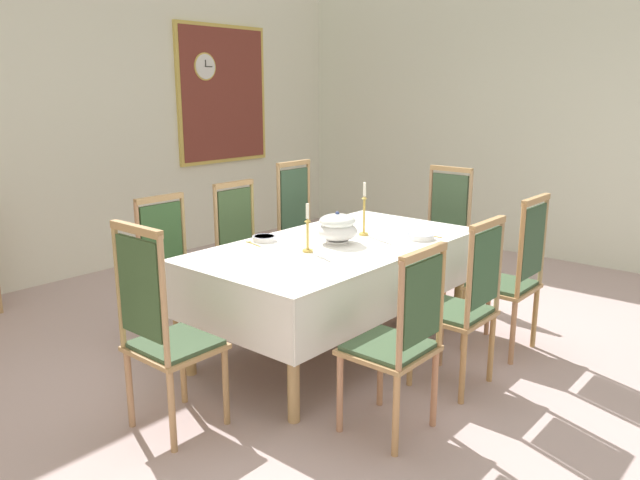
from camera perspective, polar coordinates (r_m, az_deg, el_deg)
name	(u,v)px	position (r m, az deg, el deg)	size (l,w,h in m)	color
ground	(351,354)	(4.48, 2.86, -10.50)	(6.80, 6.38, 0.04)	#B99F9D
back_wall	(89,96)	(6.56, -20.48, 12.33)	(6.80, 0.08, 3.50)	silver
right_wall	(551,95)	(7.13, 20.56, 12.38)	(0.08, 6.38, 3.50)	silver
dining_table	(337,254)	(4.31, 1.59, -1.29)	(2.10, 1.12, 0.77)	tan
tablecloth	(337,256)	(4.32, 1.59, -1.53)	(2.12, 1.14, 0.38)	white
chair_south_a	(399,338)	(3.31, 7.30, -8.98)	(0.44, 0.42, 1.05)	tan
chair_north_a	(174,269)	(4.58, -13.31, -2.64)	(0.44, 0.42, 1.08)	tan
chair_south_b	(463,302)	(3.88, 13.09, -5.60)	(0.44, 0.42, 1.08)	tan
chair_north_b	(246,249)	(5.01, -6.83, -0.85)	(0.44, 0.42, 1.10)	#B5834F
chair_south_c	(512,274)	(4.49, 17.32, -3.01)	(0.44, 0.42, 1.13)	tan
chair_north_c	(304,230)	(5.49, -1.49, 0.92)	(0.44, 0.42, 1.20)	tan
chair_head_west	(163,330)	(3.39, -14.26, -8.03)	(0.42, 0.44, 1.17)	tan
chair_head_east	(441,234)	(5.52, 11.12, 0.58)	(0.42, 0.44, 1.16)	#B67D53
soup_tureen	(338,228)	(4.27, 1.64, 1.14)	(0.28, 0.28, 0.23)	white
candlestick_west	(308,233)	(4.03, -1.15, 0.65)	(0.07, 0.07, 0.32)	gold
candlestick_east	(364,214)	(4.50, 4.09, 2.44)	(0.07, 0.07, 0.39)	gold
bowl_near_left	(421,236)	(4.46, 9.26, 0.35)	(0.19, 0.19, 0.04)	white
bowl_near_right	(264,238)	(4.36, -5.17, 0.18)	(0.17, 0.17, 0.04)	white
spoon_primary	(427,235)	(4.58, 9.80, 0.49)	(0.03, 0.18, 0.01)	gold
spoon_secondary	(250,242)	(4.31, -6.43, -0.23)	(0.06, 0.18, 0.01)	gold
mounted_clock	(204,67)	(7.29, -10.65, 15.44)	(0.30, 0.06, 0.30)	#D1B251
framed_painting	(223,95)	(7.47, -8.92, 13.10)	(1.31, 0.05, 1.56)	#D1B251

